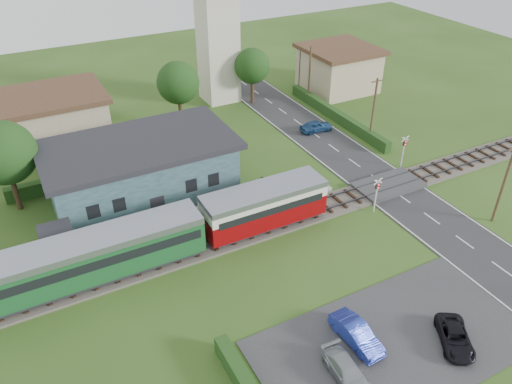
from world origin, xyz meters
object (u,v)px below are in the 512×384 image
car_park_blue (356,334)px  car_park_dark (455,337)px  house_east (339,68)px  car_on_road (316,126)px  station_building (141,169)px  crossing_signal_far (404,147)px  car_park_silver (347,371)px  train (39,273)px  pedestrian_far (85,245)px  house_west (54,119)px  church_tower (217,15)px  pedestrian_near (261,187)px  crossing_signal_near (377,190)px  equipment_hut (59,243)px

car_park_blue → car_park_dark: car_park_blue is taller
house_east → car_on_road: bearing=-135.4°
car_park_dark → car_park_blue: bearing=-178.0°
station_building → crossing_signal_far: station_building is taller
car_park_blue → car_park_silver: size_ratio=1.05×
station_building → train: 13.20m
train → car_park_blue: train is taller
car_on_road → pedestrian_far: size_ratio=1.94×
house_west → car_park_silver: (9.46, -37.71, -2.17)m
station_building → house_west: size_ratio=1.48×
church_tower → car_park_dark: (-3.27, -41.77, -9.63)m
house_west → house_east: same height
pedestrian_near → pedestrian_far: (-15.06, -0.88, -0.04)m
crossing_signal_far → pedestrian_near: crossing_signal_far is taller
train → crossing_signal_far: 33.34m
crossing_signal_near → car_on_road: size_ratio=0.90×
crossing_signal_far → car_park_silver: bearing=-138.2°
car_on_road → car_park_silver: 31.69m
car_park_silver → car_park_blue: bearing=45.1°
car_park_silver → pedestrian_near: pedestrian_near is taller
train → house_east: 45.35m
church_tower → crossing_signal_near: church_tower is taller
train → pedestrian_near: train is taller
church_tower → car_on_road: (5.50, -13.38, -9.56)m
equipment_hut → pedestrian_near: bearing=1.0°
station_building → crossing_signal_far: size_ratio=4.88×
house_east → car_park_silver: (-25.54, -36.71, -2.17)m
house_east → pedestrian_far: 41.17m
car_on_road → car_park_blue: bearing=156.0°
train → car_on_road: 32.72m
church_tower → pedestrian_far: bearing=-132.3°
car_park_silver → pedestrian_near: bearing=79.8°
station_building → equipment_hut: bearing=-144.1°
train → church_tower: (24.65, 26.00, 8.05)m
car_park_dark → pedestrian_near: pedestrian_near is taller
equipment_hut → station_building: station_building is taller
crossing_signal_far → pedestrian_near: 14.89m
crossing_signal_near → train: bearing=174.7°
equipment_hut → car_park_silver: equipment_hut is taller
house_west → equipment_hut: bearing=-98.6°
house_east → pedestrian_far: house_east is taller
equipment_hut → car_on_road: equipment_hut is taller
church_tower → car_park_blue: size_ratio=4.47×
car_park_silver → crossing_signal_far: bearing=44.9°
equipment_hut → train: 3.63m
car_park_blue → house_east: bearing=53.1°
station_building → crossing_signal_near: size_ratio=4.88×
house_west → car_park_silver: bearing=-75.9°
equipment_hut → car_park_blue: bearing=-47.9°
crossing_signal_far → car_park_dark: (-11.87, -18.16, -1.54)m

